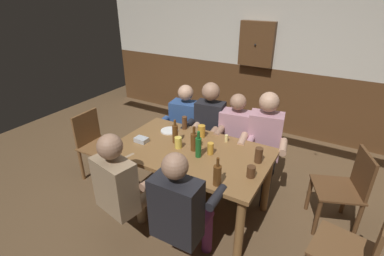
{
  "coord_description": "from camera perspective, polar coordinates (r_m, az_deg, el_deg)",
  "views": [
    {
      "loc": [
        1.3,
        -2.24,
        2.29
      ],
      "look_at": [
        0.0,
        -0.01,
        1.02
      ],
      "focal_mm": 26.86,
      "sensor_mm": 36.0,
      "label": 1
    }
  ],
  "objects": [
    {
      "name": "person_4",
      "position": [
        2.73,
        -13.7,
        -11.01
      ],
      "size": [
        0.58,
        0.58,
        1.22
      ],
      "rotation": [
        0.0,
        0.0,
        -0.19
      ],
      "color": "#997F60",
      "rests_on": "ground_plane"
    },
    {
      "name": "chair_empty_far_end",
      "position": [
        3.93,
        -18.62,
        -2.89
      ],
      "size": [
        0.45,
        0.45,
        0.88
      ],
      "rotation": [
        0.0,
        0.0,
        -1.54
      ],
      "color": "brown",
      "rests_on": "ground_plane"
    },
    {
      "name": "bottle_2",
      "position": [
        2.93,
        0.4,
        -2.65
      ],
      "size": [
        0.07,
        0.07,
        0.27
      ],
      "color": "#593314",
      "rests_on": "dining_table"
    },
    {
      "name": "pint_glass_4",
      "position": [
        2.99,
        -2.75,
        -2.91
      ],
      "size": [
        0.08,
        0.08,
        0.12
      ],
      "primitive_type": "cylinder",
      "color": "#E5C64C",
      "rests_on": "dining_table"
    },
    {
      "name": "wall_dart_cabinet",
      "position": [
        4.92,
        12.72,
        15.96
      ],
      "size": [
        0.56,
        0.15,
        0.7
      ],
      "color": "brown"
    },
    {
      "name": "person_0",
      "position": [
        3.82,
        -1.62,
        0.74
      ],
      "size": [
        0.57,
        0.58,
        1.17
      ],
      "rotation": [
        0.0,
        0.0,
        3.29
      ],
      "color": "#2D4C84",
      "rests_on": "ground_plane"
    },
    {
      "name": "chair_empty_near_left",
      "position": [
        3.33,
        28.21,
        -10.43
      ],
      "size": [
        0.57,
        0.57,
        0.88
      ],
      "rotation": [
        0.0,
        0.0,
        -4.34
      ],
      "color": "brown",
      "rests_on": "ground_plane"
    },
    {
      "name": "person_5",
      "position": [
        2.41,
        -2.16,
        -15.8
      ],
      "size": [
        0.54,
        0.52,
        1.24
      ],
      "rotation": [
        0.0,
        0.0,
        0.02
      ],
      "color": "black",
      "rests_on": "ground_plane"
    },
    {
      "name": "pint_glass_5",
      "position": [
        2.88,
        3.68,
        -4.09
      ],
      "size": [
        0.06,
        0.06,
        0.12
      ],
      "primitive_type": "cylinder",
      "color": "gold",
      "rests_on": "dining_table"
    },
    {
      "name": "pint_glass_0",
      "position": [
        3.38,
        -1.49,
        1.04
      ],
      "size": [
        0.06,
        0.06,
        0.16
      ],
      "primitive_type": "cylinder",
      "color": "#4C2D19",
      "rests_on": "dining_table"
    },
    {
      "name": "bottle_0",
      "position": [
        3.07,
        -3.36,
        -1.09
      ],
      "size": [
        0.06,
        0.06,
        0.27
      ],
      "color": "#593314",
      "rests_on": "dining_table"
    },
    {
      "name": "dining_table",
      "position": [
        3.04,
        -0.14,
        -6.14
      ],
      "size": [
        1.61,
        0.96,
        0.78
      ],
      "color": "brown",
      "rests_on": "ground_plane"
    },
    {
      "name": "person_1",
      "position": [
        3.64,
        3.17,
        0.14
      ],
      "size": [
        0.53,
        0.55,
        1.26
      ],
      "rotation": [
        0.0,
        0.0,
        3.27
      ],
      "color": "black",
      "rests_on": "ground_plane"
    },
    {
      "name": "bottle_1",
      "position": [
        2.81,
        1.28,
        -3.71
      ],
      "size": [
        0.06,
        0.06,
        0.28
      ],
      "color": "#195923",
      "rests_on": "dining_table"
    },
    {
      "name": "plate_0",
      "position": [
        3.36,
        -4.5,
        -0.56
      ],
      "size": [
        0.2,
        0.2,
        0.01
      ],
      "primitive_type": "cylinder",
      "color": "white",
      "rests_on": "dining_table"
    },
    {
      "name": "person_2",
      "position": [
        3.53,
        8.36,
        -1.83
      ],
      "size": [
        0.56,
        0.56,
        1.18
      ],
      "rotation": [
        0.0,
        0.0,
        3.27
      ],
      "color": "#B78493",
      "rests_on": "ground_plane"
    },
    {
      "name": "person_3",
      "position": [
        3.42,
        14.08,
        -2.49
      ],
      "size": [
        0.56,
        0.59,
        1.26
      ],
      "rotation": [
        0.0,
        0.0,
        3.33
      ],
      "color": "#B78493",
      "rests_on": "ground_plane"
    },
    {
      "name": "back_wall_wainscot",
      "position": [
        5.22,
        14.08,
        5.78
      ],
      "size": [
        6.36,
        0.12,
        1.09
      ],
      "primitive_type": "cube",
      "color": "brown",
      "rests_on": "ground_plane"
    },
    {
      "name": "pint_glass_3",
      "position": [
        2.61,
        11.64,
        -8.49
      ],
      "size": [
        0.08,
        0.08,
        0.11
      ],
      "primitive_type": "cylinder",
      "color": "#4C2D19",
      "rests_on": "dining_table"
    },
    {
      "name": "bottle_3",
      "position": [
        2.45,
        5.04,
        -9.24
      ],
      "size": [
        0.07,
        0.07,
        0.26
      ],
      "color": "#593314",
      "rests_on": "dining_table"
    },
    {
      "name": "chair_empty_near_right",
      "position": [
        2.69,
        29.63,
        -20.68
      ],
      "size": [
        0.5,
        0.5,
        0.88
      ],
      "rotation": [
        0.0,
        0.0,
        1.41
      ],
      "color": "brown",
      "rests_on": "ground_plane"
    },
    {
      "name": "back_wall_upper",
      "position": [
        4.94,
        15.85,
        20.52
      ],
      "size": [
        6.36,
        0.12,
        1.6
      ],
      "primitive_type": "cube",
      "color": "beige"
    },
    {
      "name": "condiment_caddy",
      "position": [
        3.17,
        -10.01,
        -2.31
      ],
      "size": [
        0.14,
        0.1,
        0.05
      ],
      "primitive_type": "cube",
      "color": "#B2B7BC",
      "rests_on": "dining_table"
    },
    {
      "name": "ground_plane",
      "position": [
        3.46,
        0.1,
        -15.34
      ],
      "size": [
        7.63,
        7.63,
        0.0
      ],
      "primitive_type": "plane",
      "color": "brown"
    },
    {
      "name": "table_candle",
      "position": [
        3.14,
        6.85,
        -2.04
      ],
      "size": [
        0.04,
        0.04,
        0.08
      ],
      "primitive_type": "cylinder",
      "color": "#F9E08C",
      "rests_on": "dining_table"
    },
    {
      "name": "pint_glass_2",
      "position": [
        2.82,
        13.1,
        -5.28
      ],
      "size": [
        0.07,
        0.07,
        0.15
      ],
      "primitive_type": "cylinder",
      "color": "#4C2D19",
      "rests_on": "dining_table"
    },
    {
      "name": "pint_glass_1",
      "position": [
        3.21,
        1.9,
        -0.63
      ],
      "size": [
        0.08,
        0.08,
        0.14
      ],
      "primitive_type": "cylinder",
      "color": "gold",
      "rests_on": "dining_table"
    }
  ]
}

